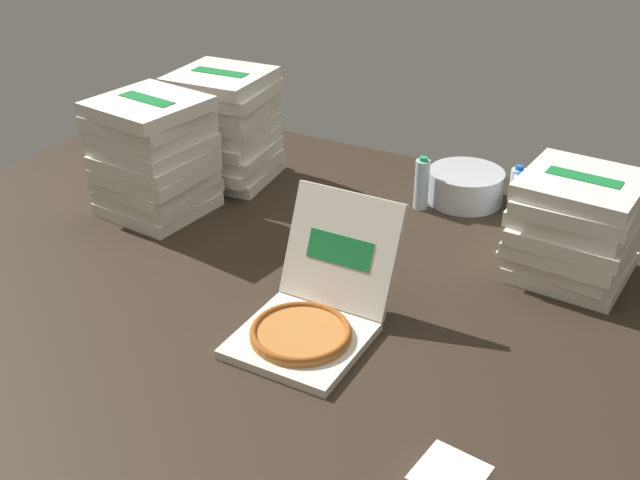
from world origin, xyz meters
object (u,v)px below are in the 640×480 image
object	(u,v)px
pizza_stack_right_mid	(574,228)
pizza_stack_left_mid	(154,156)
water_bottle_2	(422,184)
ice_bucket	(465,186)
water_bottle_0	(518,201)
water_bottle_1	(516,193)
pizza_stack_right_far	(225,126)
napkin_pile	(449,479)
open_pizza_box	(313,309)

from	to	relation	value
pizza_stack_right_mid	pizza_stack_left_mid	bearing A→B (deg)	-169.01
water_bottle_2	ice_bucket	bearing A→B (deg)	48.06
water_bottle_0	water_bottle_1	bearing A→B (deg)	113.15
ice_bucket	water_bottle_0	distance (m)	0.27
ice_bucket	water_bottle_2	distance (m)	0.20
ice_bucket	water_bottle_1	size ratio (longest dim) A/B	1.39
water_bottle_2	pizza_stack_left_mid	bearing A→B (deg)	-149.70
pizza_stack_left_mid	water_bottle_2	size ratio (longest dim) A/B	2.13
pizza_stack_right_mid	water_bottle_0	world-z (taller)	pizza_stack_right_mid
pizza_stack_right_mid	water_bottle_1	size ratio (longest dim) A/B	1.93
water_bottle_0	pizza_stack_right_far	bearing A→B (deg)	-172.40
water_bottle_2	pizza_stack_right_far	bearing A→B (deg)	-171.48
napkin_pile	water_bottle_1	bearing A→B (deg)	100.83
water_bottle_2	water_bottle_1	bearing A→B (deg)	15.75
pizza_stack_right_far	water_bottle_2	size ratio (longest dim) A/B	2.13
water_bottle_2	open_pizza_box	bearing A→B (deg)	-87.61
pizza_stack_right_far	water_bottle_1	size ratio (longest dim) A/B	2.13
open_pizza_box	pizza_stack_right_far	size ratio (longest dim) A/B	1.12
napkin_pile	pizza_stack_left_mid	bearing A→B (deg)	152.32
open_pizza_box	water_bottle_1	xyz separation A→B (m)	(0.31, 1.02, 0.03)
open_pizza_box	pizza_stack_left_mid	xyz separation A→B (m)	(-0.92, 0.41, 0.15)
ice_bucket	water_bottle_1	world-z (taller)	water_bottle_1
open_pizza_box	water_bottle_2	bearing A→B (deg)	92.39
pizza_stack_right_mid	ice_bucket	size ratio (longest dim) A/B	1.38
water_bottle_1	open_pizza_box	bearing A→B (deg)	-106.68
water_bottle_0	water_bottle_1	xyz separation A→B (m)	(-0.03, 0.06, 0.00)
open_pizza_box	water_bottle_0	xyz separation A→B (m)	(0.33, 0.96, 0.03)
water_bottle_1	ice_bucket	bearing A→B (deg)	167.44
open_pizza_box	water_bottle_0	world-z (taller)	open_pizza_box
open_pizza_box	pizza_stack_right_far	xyz separation A→B (m)	(-0.87, 0.80, 0.15)
open_pizza_box	water_bottle_0	distance (m)	1.02
open_pizza_box	water_bottle_1	size ratio (longest dim) A/B	2.38
water_bottle_0	napkin_pile	size ratio (longest dim) A/B	1.42
pizza_stack_right_mid	water_bottle_2	distance (m)	0.67
water_bottle_0	water_bottle_2	size ratio (longest dim) A/B	1.00
open_pizza_box	water_bottle_1	bearing A→B (deg)	73.32
open_pizza_box	water_bottle_1	world-z (taller)	open_pizza_box
pizza_stack_left_mid	water_bottle_1	size ratio (longest dim) A/B	2.13
pizza_stack_right_far	water_bottle_2	bearing A→B (deg)	8.52
water_bottle_1	water_bottle_2	bearing A→B (deg)	-164.25
pizza_stack_right_mid	napkin_pile	size ratio (longest dim) A/B	2.73
pizza_stack_left_mid	water_bottle_0	bearing A→B (deg)	23.76
ice_bucket	napkin_pile	xyz separation A→B (m)	(0.48, -1.45, -0.04)
ice_bucket	pizza_stack_right_far	bearing A→B (deg)	-164.36
pizza_stack_right_far	napkin_pile	world-z (taller)	pizza_stack_right_far
pizza_stack_right_mid	water_bottle_2	world-z (taller)	pizza_stack_right_mid
open_pizza_box	pizza_stack_left_mid	bearing A→B (deg)	156.25
water_bottle_1	napkin_pile	size ratio (longest dim) A/B	1.42
pizza_stack_right_mid	water_bottle_1	distance (m)	0.43
open_pizza_box	pizza_stack_right_mid	xyz separation A→B (m)	(0.59, 0.70, 0.10)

